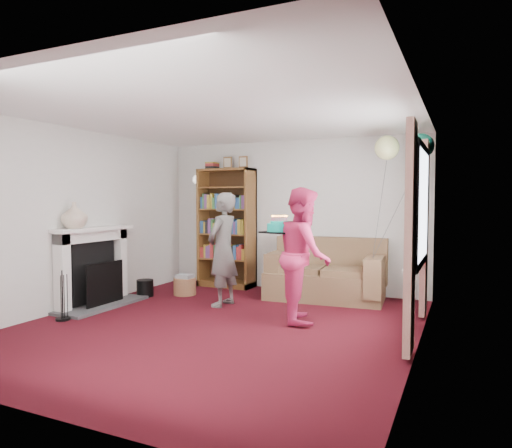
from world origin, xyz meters
The scene contains 16 objects.
ground centered at (0.00, 0.00, 0.00)m, with size 5.00×5.00×0.00m, color black.
wall_back centered at (0.00, 2.51, 1.25)m, with size 4.50×0.02×2.50m, color silver.
wall_left centered at (-2.26, 0.00, 1.25)m, with size 0.02×5.00×2.50m, color silver.
wall_right centered at (2.26, 0.00, 1.25)m, with size 0.02×5.00×2.50m, color silver.
ceiling centered at (0.00, 0.00, 2.50)m, with size 4.50×5.00×0.01m, color white.
fireplace centered at (-2.09, 0.19, 0.51)m, with size 0.55×1.80×1.12m.
window_bay centered at (2.21, 0.60, 1.20)m, with size 0.14×2.02×2.20m.
wall_sconce centered at (-1.75, 2.36, 1.88)m, with size 0.16×0.23×0.16m.
bookcase centered at (-1.10, 2.30, 1.00)m, with size 0.97×0.42×2.26m.
sofa centered at (0.74, 2.07, 0.34)m, with size 1.74×0.92×0.92m.
wicker_basket centered at (-1.37, 1.36, 0.15)m, with size 0.36×0.36×0.33m.
person_striped centered at (-0.46, 0.96, 0.81)m, with size 0.59×0.39×1.61m, color black.
person_magenta centered at (0.85, 0.67, 0.83)m, with size 0.81×0.63×1.66m, color #D32A5F.
birthday_cake centered at (0.53, 0.65, 1.16)m, with size 0.38×0.38×0.22m.
balloons centered at (1.90, 1.73, 2.22)m, with size 0.80×0.33×1.72m.
mantel_vase centered at (-2.12, -0.15, 1.30)m, with size 0.34×0.34×0.36m, color beige.
Camera 1 is at (2.66, -4.70, 1.51)m, focal length 32.00 mm.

